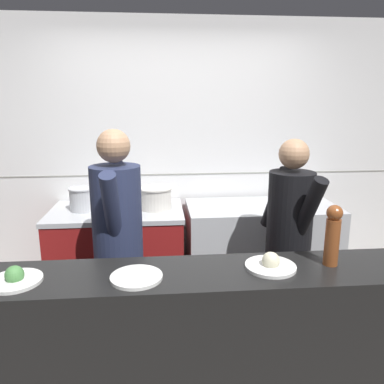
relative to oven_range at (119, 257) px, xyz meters
name	(u,v)px	position (x,y,z in m)	size (l,w,h in m)	color
wall_back_tiled	(181,158)	(0.60, 0.40, 0.84)	(8.00, 0.06, 2.60)	white
oven_range	(119,257)	(0.00, 0.00, 0.00)	(1.17, 0.71, 0.91)	maroon
prep_counter	(260,253)	(1.32, 0.00, 0.00)	(1.37, 0.65, 0.92)	#B7BABF
pass_counter	(222,349)	(0.72, -1.39, 0.02)	(3.18, 0.45, 0.95)	black
stock_pot	(83,198)	(-0.28, 0.02, 0.56)	(0.25, 0.25, 0.20)	#B7BABF
sauce_pot	(155,197)	(0.34, 0.01, 0.56)	(0.30, 0.30, 0.19)	beige
plated_dish_main	(15,278)	(-0.35, -1.42, 0.52)	(0.27, 0.27, 0.09)	white
plated_dish_appetiser	(136,277)	(0.25, -1.44, 0.51)	(0.27, 0.27, 0.02)	white
plated_dish_dessert	(271,264)	(0.98, -1.37, 0.52)	(0.28, 0.28, 0.10)	white
pepper_mill	(333,234)	(1.33, -1.36, 0.68)	(0.09, 0.09, 0.35)	brown
chef_head_cook	(118,237)	(0.09, -0.75, 0.47)	(0.35, 0.73, 1.67)	black
chef_sous	(289,236)	(1.31, -0.72, 0.43)	(0.40, 0.69, 1.60)	black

